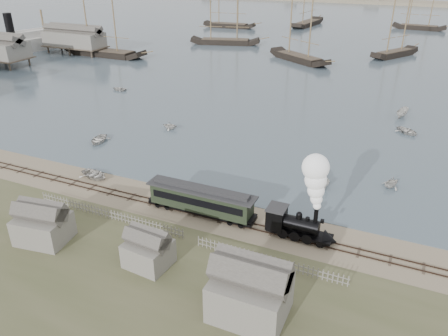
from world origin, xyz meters
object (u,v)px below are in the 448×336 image
at_px(beached_dinghy, 95,175).
at_px(steamship, 11,33).
at_px(locomotive, 310,205).
at_px(passenger_coach, 201,199).

bearing_deg(beached_dinghy, steamship, 65.28).
relative_size(locomotive, steamship, 0.18).
distance_m(locomotive, steamship, 118.76).
relative_size(locomotive, passenger_coach, 0.72).
height_order(beached_dinghy, steamship, steamship).
bearing_deg(passenger_coach, locomotive, 0.00).
height_order(locomotive, passenger_coach, locomotive).
bearing_deg(passenger_coach, steamship, 147.71).
distance_m(locomotive, passenger_coach, 12.36).
height_order(passenger_coach, beached_dinghy, passenger_coach).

